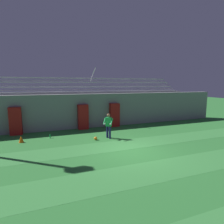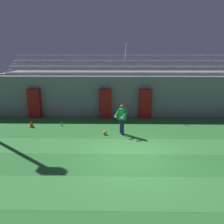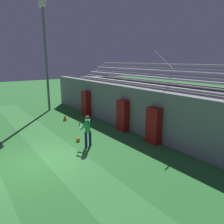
# 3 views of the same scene
# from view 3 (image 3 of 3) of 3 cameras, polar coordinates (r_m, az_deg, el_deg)

# --- Properties ---
(ground_plane) EXTENTS (80.00, 80.00, 0.00)m
(ground_plane) POSITION_cam_3_polar(r_m,az_deg,el_deg) (10.55, -19.14, -12.32)
(ground_plane) COLOR #2D7533
(turf_stripe_far) EXTENTS (28.00, 1.80, 0.01)m
(turf_stripe_far) POSITION_cam_3_polar(r_m,az_deg,el_deg) (10.89, -12.98, -11.04)
(turf_stripe_far) COLOR #38843D
(turf_stripe_far) RESTS_ON ground
(back_wall) EXTENTS (24.00, 0.60, 2.80)m
(back_wall) POSITION_cam_3_polar(r_m,az_deg,el_deg) (13.21, 8.34, -0.03)
(back_wall) COLOR gray
(back_wall) RESTS_ON ground
(padding_pillar_gate_left) EXTENTS (0.82, 0.44, 1.98)m
(padding_pillar_gate_left) POSITION_cam_3_polar(r_m,az_deg,el_deg) (13.95, 2.82, -0.91)
(padding_pillar_gate_left) COLOR maroon
(padding_pillar_gate_left) RESTS_ON ground
(padding_pillar_gate_right) EXTENTS (0.82, 0.44, 1.98)m
(padding_pillar_gate_right) POSITION_cam_3_polar(r_m,az_deg,el_deg) (12.02, 10.82, -3.52)
(padding_pillar_gate_right) COLOR maroon
(padding_pillar_gate_right) RESTS_ON ground
(padding_pillar_far_left) EXTENTS (0.82, 0.44, 1.98)m
(padding_pillar_far_left) POSITION_cam_3_polar(r_m,az_deg,el_deg) (17.91, -6.81, 2.26)
(padding_pillar_far_left) COLOR maroon
(padding_pillar_far_left) RESTS_ON ground
(bleacher_stand) EXTENTS (18.00, 3.35, 5.03)m
(bleacher_stand) POSITION_cam_3_polar(r_m,az_deg,el_deg) (14.61, 14.03, 1.41)
(bleacher_stand) COLOR gray
(bleacher_stand) RESTS_ON ground
(floodlight_pole) EXTENTS (0.90, 0.36, 9.13)m
(floodlight_pole) POSITION_cam_3_polar(r_m,az_deg,el_deg) (20.15, -17.09, 16.41)
(floodlight_pole) COLOR slate
(floodlight_pole) RESTS_ON ground
(goalkeeper) EXTENTS (0.74, 0.71, 1.67)m
(goalkeeper) POSITION_cam_3_polar(r_m,az_deg,el_deg) (11.46, -6.43, -4.41)
(goalkeeper) COLOR #19194C
(goalkeeper) RESTS_ON ground
(soccer_ball) EXTENTS (0.22, 0.22, 0.22)m
(soccer_ball) POSITION_cam_3_polar(r_m,az_deg,el_deg) (12.47, -8.84, -7.08)
(soccer_ball) COLOR orange
(soccer_ball) RESTS_ON ground
(traffic_cone) EXTENTS (0.30, 0.30, 0.42)m
(traffic_cone) POSITION_cam_3_polar(r_m,az_deg,el_deg) (16.78, -12.18, -1.46)
(traffic_cone) COLOR orange
(traffic_cone) RESTS_ON ground
(water_bottle) EXTENTS (0.07, 0.07, 0.24)m
(water_bottle) POSITION_cam_3_polar(r_m,az_deg,el_deg) (15.44, -8.44, -2.97)
(water_bottle) COLOR green
(water_bottle) RESTS_ON ground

